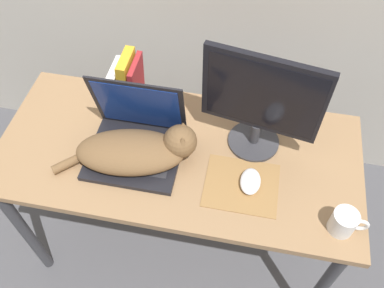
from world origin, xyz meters
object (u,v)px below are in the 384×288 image
Objects in this scene: external_monitor at (261,103)px; book_row at (127,85)px; cat at (138,150)px; computer_mouse at (250,181)px; mug at (344,222)px; laptop at (136,140)px.

book_row is at bearing 169.94° from external_monitor.
cat is 1.94× the size of book_row.
computer_mouse is 0.42× the size of book_row.
external_monitor is 0.27m from computer_mouse.
cat is 0.40m from computer_mouse.
mug is (0.69, -0.13, -0.02)m from cat.
mug is (0.30, -0.11, 0.02)m from computer_mouse.
computer_mouse is (0.01, -0.18, -0.19)m from external_monitor.
cat is at bearing 176.37° from computer_mouse.
computer_mouse is 0.58m from book_row.
cat is at bearing -63.60° from laptop.
external_monitor is 3.78× the size of computer_mouse.
laptop reaches higher than cat.
external_monitor is at bearing -10.06° from book_row.
external_monitor reaches higher than computer_mouse.
cat is at bearing -66.74° from book_row.
laptop is 0.22m from book_row.
external_monitor is (0.41, 0.11, 0.16)m from laptop.
laptop is 0.74m from mug.
laptop is 0.05m from cat.
mug is (0.80, -0.38, -0.07)m from book_row.
laptop is at bearing -67.50° from book_row.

